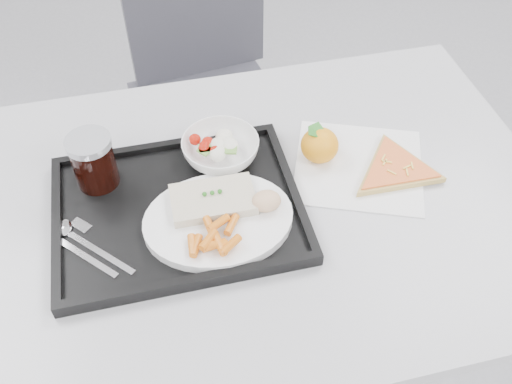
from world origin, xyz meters
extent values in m
cube|color=#BEBDC0|center=(0.00, 0.30, 0.73)|extent=(1.20, 0.80, 0.03)
cylinder|color=#47474C|center=(-0.54, 0.64, 0.36)|extent=(0.04, 0.04, 0.72)
cylinder|color=#47474C|center=(0.54, 0.64, 0.36)|extent=(0.04, 0.04, 0.72)
cube|color=#36363E|center=(0.04, 0.93, 0.45)|extent=(0.48, 0.48, 0.04)
cube|color=#36363E|center=(0.04, 1.12, 0.70)|extent=(0.42, 0.09, 0.46)
cylinder|color=#47474C|center=(-0.14, 0.75, 0.21)|extent=(0.03, 0.03, 0.43)
cylinder|color=#47474C|center=(0.22, 0.75, 0.21)|extent=(0.03, 0.03, 0.43)
cylinder|color=#47474C|center=(-0.14, 1.11, 0.21)|extent=(0.03, 0.03, 0.43)
cylinder|color=#47474C|center=(0.22, 1.11, 0.21)|extent=(0.03, 0.03, 0.43)
cube|color=black|center=(-0.12, 0.30, 0.76)|extent=(0.45, 0.35, 0.01)
cube|color=black|center=(-0.12, 0.47, 0.77)|extent=(0.45, 0.02, 0.01)
cube|color=black|center=(-0.12, 0.13, 0.77)|extent=(0.45, 0.02, 0.01)
cube|color=black|center=(0.09, 0.30, 0.77)|extent=(0.02, 0.32, 0.01)
cube|color=black|center=(-0.34, 0.30, 0.77)|extent=(0.02, 0.32, 0.01)
cylinder|color=white|center=(-0.06, 0.25, 0.77)|extent=(0.27, 0.27, 0.02)
cube|color=beige|center=(-0.06, 0.28, 0.79)|extent=(0.15, 0.09, 0.02)
sphere|color=#236B1C|center=(-0.07, 0.29, 0.81)|extent=(0.01, 0.01, 0.01)
sphere|color=#236B1C|center=(-0.06, 0.29, 0.81)|extent=(0.01, 0.01, 0.01)
sphere|color=#236B1C|center=(-0.04, 0.29, 0.81)|extent=(0.01, 0.01, 0.01)
ellipsoid|color=#E5C889|center=(0.03, 0.25, 0.80)|extent=(0.06, 0.05, 0.03)
imported|color=white|center=(-0.02, 0.41, 0.79)|extent=(0.15, 0.15, 0.05)
cylinder|color=black|center=(-0.26, 0.40, 0.81)|extent=(0.08, 0.08, 0.10)
cylinder|color=#A5A8AD|center=(-0.26, 0.40, 0.87)|extent=(0.08, 0.08, 0.01)
cube|color=silver|center=(-0.29, 0.23, 0.77)|extent=(0.11, 0.12, 0.00)
ellipsoid|color=silver|center=(-0.33, 0.30, 0.77)|extent=(0.05, 0.05, 0.01)
cube|color=silver|center=(-0.27, 0.23, 0.77)|extent=(0.11, 0.12, 0.00)
cube|color=silver|center=(-0.30, 0.30, 0.77)|extent=(0.04, 0.04, 0.00)
cube|color=white|center=(0.25, 0.34, 0.75)|extent=(0.32, 0.32, 0.00)
ellipsoid|color=orange|center=(0.17, 0.38, 0.79)|extent=(0.08, 0.08, 0.07)
cube|color=#236B1C|center=(0.17, 0.38, 0.81)|extent=(0.04, 0.06, 0.02)
cube|color=#236B1C|center=(0.17, 0.38, 0.81)|extent=(0.06, 0.04, 0.02)
cylinder|color=tan|center=(0.31, 0.30, 0.76)|extent=(0.29, 0.29, 0.01)
cylinder|color=#AF1D13|center=(0.31, 0.30, 0.77)|extent=(0.26, 0.26, 0.00)
cube|color=#EABC47|center=(0.29, 0.29, 0.77)|extent=(0.01, 0.02, 0.00)
cube|color=#EABC47|center=(0.30, 0.32, 0.77)|extent=(0.02, 0.01, 0.00)
cube|color=#EABC47|center=(0.33, 0.30, 0.77)|extent=(0.02, 0.01, 0.00)
cube|color=#EABC47|center=(0.29, 0.32, 0.77)|extent=(0.02, 0.02, 0.00)
cube|color=#EABC47|center=(0.29, 0.33, 0.77)|extent=(0.02, 0.02, 0.00)
cube|color=#EABC47|center=(0.34, 0.30, 0.77)|extent=(0.01, 0.02, 0.00)
cube|color=#EABC47|center=(0.32, 0.28, 0.77)|extent=(0.01, 0.02, 0.00)
cylinder|color=orange|center=(-0.08, 0.22, 0.80)|extent=(0.02, 0.04, 0.01)
cylinder|color=orange|center=(-0.05, 0.17, 0.80)|extent=(0.04, 0.04, 0.01)
cylinder|color=orange|center=(-0.08, 0.18, 0.79)|extent=(0.04, 0.02, 0.01)
cylinder|color=orange|center=(-0.07, 0.18, 0.80)|extent=(0.04, 0.02, 0.01)
cylinder|color=orange|center=(-0.07, 0.18, 0.80)|extent=(0.02, 0.04, 0.01)
cylinder|color=orange|center=(-0.06, 0.22, 0.80)|extent=(0.04, 0.03, 0.01)
cylinder|color=orange|center=(-0.08, 0.19, 0.80)|extent=(0.04, 0.04, 0.01)
cylinder|color=orange|center=(-0.04, 0.22, 0.79)|extent=(0.04, 0.04, 0.01)
cylinder|color=orange|center=(-0.11, 0.19, 0.79)|extent=(0.03, 0.04, 0.01)
cylinder|color=orange|center=(-0.11, 0.19, 0.79)|extent=(0.02, 0.04, 0.01)
sphere|color=#A11408|center=(-0.07, 0.44, 0.80)|extent=(0.02, 0.02, 0.02)
sphere|color=#A11408|center=(-0.05, 0.41, 0.80)|extent=(0.02, 0.02, 0.02)
sphere|color=#A11408|center=(-0.05, 0.41, 0.80)|extent=(0.02, 0.02, 0.02)
sphere|color=#A11408|center=(-0.03, 0.39, 0.80)|extent=(0.02, 0.02, 0.02)
sphere|color=#A11408|center=(-0.04, 0.42, 0.80)|extent=(0.02, 0.02, 0.02)
ellipsoid|color=silver|center=(-0.01, 0.44, 0.80)|extent=(0.03, 0.03, 0.03)
ellipsoid|color=silver|center=(-0.03, 0.39, 0.80)|extent=(0.03, 0.03, 0.03)
ellipsoid|color=silver|center=(0.00, 0.40, 0.80)|extent=(0.03, 0.03, 0.03)
ellipsoid|color=silver|center=(-0.02, 0.41, 0.80)|extent=(0.03, 0.03, 0.03)
ellipsoid|color=silver|center=(0.00, 0.41, 0.80)|extent=(0.03, 0.03, 0.03)
cube|color=#65963C|center=(0.00, 0.39, 0.80)|extent=(0.03, 0.03, 0.00)
cube|color=#65963C|center=(-0.05, 0.40, 0.80)|extent=(0.03, 0.03, 0.00)
cube|color=#65963C|center=(-0.05, 0.40, 0.80)|extent=(0.03, 0.03, 0.00)
camera|label=1|loc=(-0.14, -0.40, 1.56)|focal=40.00mm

